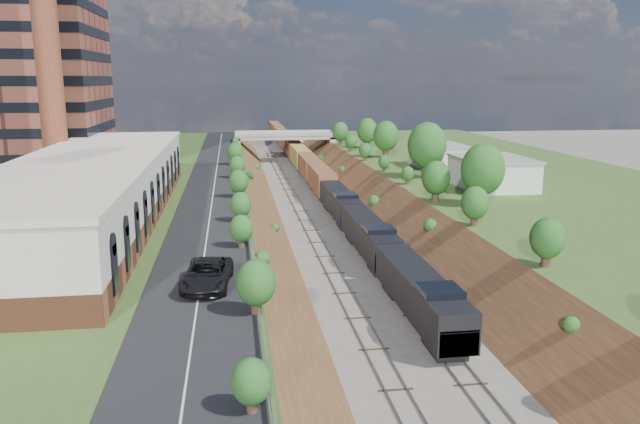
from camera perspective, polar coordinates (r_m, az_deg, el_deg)
platform_left at (r=94.70m, az=-20.21°, el=0.62°), size 44.00×180.00×5.00m
platform_right at (r=103.27m, az=18.43°, el=1.65°), size 44.00×180.00×5.00m
embankment_left at (r=93.06m, az=-6.74°, el=-0.47°), size 10.00×180.00×10.00m
embankment_right at (r=96.05m, az=6.49°, el=-0.07°), size 10.00×180.00×10.00m
rail_left_track at (r=93.58m, az=-1.60°, el=-0.26°), size 1.58×180.00×0.18m
rail_right_track at (r=94.30m, az=1.54°, el=-0.17°), size 1.58×180.00×0.18m
road at (r=92.12m, az=-9.62°, el=2.51°), size 8.00×180.00×0.10m
guardrail at (r=91.81m, az=-7.08°, el=2.88°), size 0.10×171.00×0.70m
commercial_building at (r=71.43m, az=-20.21°, el=1.98°), size 14.30×62.30×7.00m
smokestack at (r=89.99m, az=-23.74°, el=14.22°), size 3.20×3.20×40.00m
overpass at (r=154.12m, az=-3.27°, el=6.44°), size 24.50×8.30×7.40m
white_building_near at (r=91.41m, az=15.48°, el=3.41°), size 9.00×12.00×4.00m
white_building_far at (r=111.59m, az=10.77°, el=5.04°), size 8.00×10.00×3.60m
tree_right_large at (r=77.61m, az=14.66°, el=3.75°), size 5.25×5.25×7.61m
tree_left_crest at (r=52.51m, az=-6.68°, el=-2.44°), size 2.45×2.45×3.55m
freight_train at (r=141.65m, az=-1.76°, el=5.05°), size 3.17×195.02×4.71m
suv at (r=46.71m, az=-10.29°, el=-5.62°), size 4.00×7.40×1.97m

